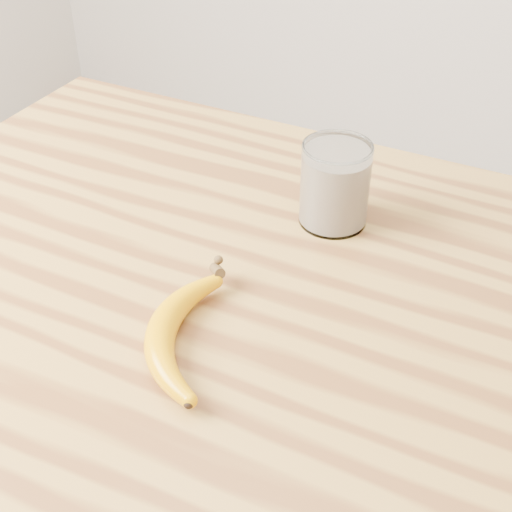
% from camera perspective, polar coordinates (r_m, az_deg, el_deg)
% --- Properties ---
extents(table, '(1.20, 0.80, 0.90)m').
position_cam_1_polar(table, '(0.95, 1.23, -8.71)').
color(table, olive).
rests_on(table, ground).
extents(smoothie_glass, '(0.09, 0.09, 0.12)m').
position_cam_1_polar(smoothie_glass, '(0.95, 6.33, 5.63)').
color(smoothie_glass, white).
rests_on(smoothie_glass, table).
extents(banana, '(0.19, 0.29, 0.03)m').
position_cam_1_polar(banana, '(0.79, -7.66, -6.06)').
color(banana, '#D28B00').
rests_on(banana, table).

